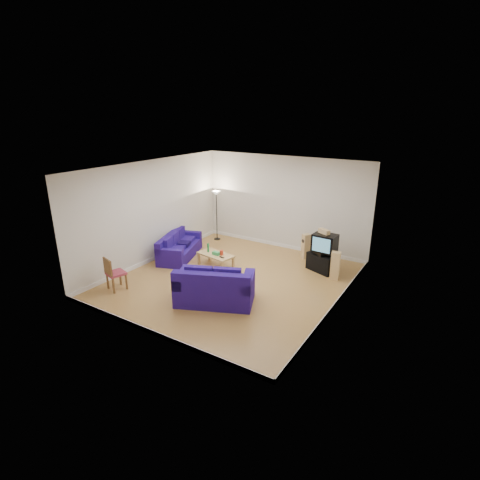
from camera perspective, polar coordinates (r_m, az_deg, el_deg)
The scene contains 16 objects.
room at distance 10.23m, azimuth -1.19°, elevation 1.72°, with size 6.01×6.51×3.21m.
sofa_three_seat at distance 12.51m, azimuth -9.35°, elevation -1.29°, with size 1.50×2.20×0.78m.
sofa_loveseat at distance 9.46m, azimuth -3.91°, elevation -7.55°, with size 2.18×1.75×0.96m.
coffee_table at distance 11.59m, azimuth -3.74°, elevation -2.38°, with size 1.22×0.75×0.42m.
bottle at distance 11.70m, azimuth -4.88°, elevation -1.18°, with size 0.06×0.06×0.28m, color #197233.
tissue_box at distance 11.48m, azimuth -3.64°, elevation -2.04°, with size 0.24×0.13×0.10m, color green.
red_canister at distance 11.44m, azimuth -2.83°, elevation -1.95°, with size 0.11×0.11×0.15m, color red.
remote at distance 11.28m, azimuth -2.80°, elevation -2.64°, with size 0.16×0.05×0.02m, color black.
tv_stand at distance 11.56m, azimuth 12.39°, elevation -3.37°, with size 0.87×0.49×0.53m, color black.
av_receiver at distance 11.46m, azimuth 12.27°, elevation -1.84°, with size 0.47×0.39×0.11m, color black.
television at distance 11.32m, azimuth 12.78°, elevation -0.42°, with size 0.71×0.56×0.52m.
centre_speaker at distance 11.29m, azimuth 12.69°, elevation 1.29°, with size 0.37×0.15×0.13m, color tan.
speaker_left at distance 12.40m, azimuth 9.99°, elevation -0.93°, with size 0.29×0.31×0.82m.
speaker_right at distance 11.02m, azimuth 14.30°, elevation -3.82°, with size 0.28×0.23×0.83m.
floor_lamp at distance 13.72m, azimuth -3.62°, elevation 6.14°, with size 0.32×0.32×1.84m.
dining_chair at distance 10.58m, azimuth -18.75°, elevation -4.65°, with size 0.55×0.55×0.93m.
Camera 1 is at (5.34, -8.17, 4.61)m, focal length 28.00 mm.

